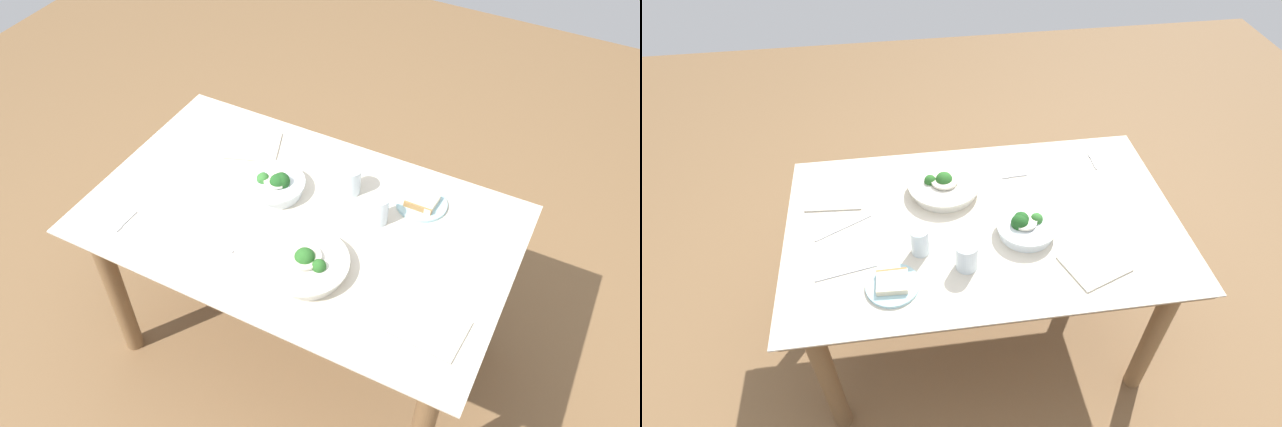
# 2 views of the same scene
# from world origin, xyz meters

# --- Properties ---
(ground_plane) EXTENTS (6.00, 6.00, 0.00)m
(ground_plane) POSITION_xyz_m (0.00, 0.00, 0.00)
(ground_plane) COLOR brown
(dining_table) EXTENTS (1.41, 0.87, 0.73)m
(dining_table) POSITION_xyz_m (0.00, 0.00, 0.61)
(dining_table) COLOR beige
(dining_table) RESTS_ON ground_plane
(broccoli_bowl_far) EXTENTS (0.21, 0.21, 0.09)m
(broccoli_bowl_far) POSITION_xyz_m (-0.14, 0.08, 0.76)
(broccoli_bowl_far) COLOR white
(broccoli_bowl_far) RESTS_ON dining_table
(broccoli_bowl_near) EXTENTS (0.28, 0.28, 0.09)m
(broccoli_bowl_near) POSITION_xyz_m (0.12, -0.18, 0.75)
(broccoli_bowl_near) COLOR silver
(broccoli_bowl_near) RESTS_ON dining_table
(bread_side_plate) EXTENTS (0.17, 0.17, 0.03)m
(bread_side_plate) POSITION_xyz_m (0.34, 0.25, 0.74)
(bread_side_plate) COLOR #99C6D1
(bread_side_plate) RESTS_ON dining_table
(water_glass_center) EXTENTS (0.06, 0.06, 0.10)m
(water_glass_center) POSITION_xyz_m (0.24, 0.11, 0.78)
(water_glass_center) COLOR silver
(water_glass_center) RESTS_ON dining_table
(water_glass_side) EXTENTS (0.08, 0.08, 0.10)m
(water_glass_side) POSITION_xyz_m (0.09, 0.20, 0.78)
(water_glass_side) COLOR silver
(water_glass_side) RESTS_ON dining_table
(fork_by_far_bowl) EXTENTS (0.10, 0.01, 0.00)m
(fork_by_far_bowl) POSITION_xyz_m (-0.16, -0.23, 0.73)
(fork_by_far_bowl) COLOR #B7B7BC
(fork_by_far_bowl) RESTS_ON dining_table
(fork_by_near_bowl) EXTENTS (0.01, 0.10, 0.00)m
(fork_by_near_bowl) POSITION_xyz_m (-0.50, -0.28, 0.73)
(fork_by_near_bowl) COLOR #B7B7BC
(fork_by_near_bowl) RESTS_ON dining_table
(table_knife_left) EXTENTS (0.20, 0.11, 0.00)m
(table_knife_left) POSITION_xyz_m (0.50, -0.04, 0.73)
(table_knife_left) COLOR #B7B7BC
(table_knife_left) RESTS_ON dining_table
(table_knife_right) EXTENTS (0.20, 0.05, 0.00)m
(table_knife_right) POSITION_xyz_m (0.49, 0.17, 0.73)
(table_knife_right) COLOR #B7B7BC
(table_knife_right) RESTS_ON dining_table
(napkin_folded_upper) EXTENTS (0.22, 0.17, 0.01)m
(napkin_folded_upper) POSITION_xyz_m (0.54, -0.21, 0.73)
(napkin_folded_upper) COLOR #B1A997
(napkin_folded_upper) RESTS_ON dining_table
(napkin_folded_lower) EXTENTS (0.24, 0.23, 0.01)m
(napkin_folded_lower) POSITION_xyz_m (-0.33, 0.25, 0.73)
(napkin_folded_lower) COLOR #B1A997
(napkin_folded_lower) RESTS_ON dining_table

